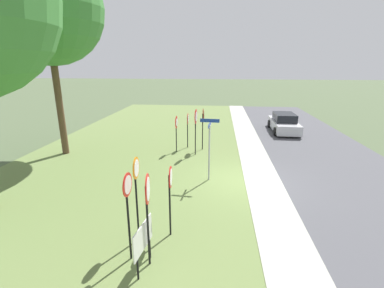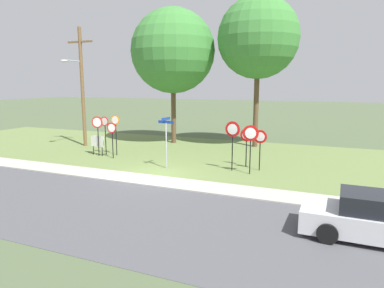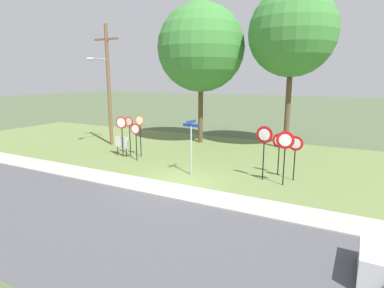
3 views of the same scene
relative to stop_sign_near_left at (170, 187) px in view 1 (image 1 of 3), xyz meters
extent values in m
plane|color=#4C5B3D|center=(4.23, -2.54, -1.60)|extent=(160.00, 160.00, 0.00)
cube|color=#4C4C51|center=(4.23, -7.34, -1.60)|extent=(44.00, 6.40, 0.01)
cube|color=#ADAA9E|center=(4.23, -3.34, -1.57)|extent=(44.00, 1.60, 0.06)
cube|color=olive|center=(4.23, 3.46, -1.58)|extent=(44.00, 12.00, 0.04)
cylinder|color=black|center=(0.00, 0.03, -0.60)|extent=(0.06, 0.06, 1.93)
cylinder|color=red|center=(0.00, -0.01, 0.31)|extent=(0.63, 0.06, 0.63)
cylinder|color=white|center=(0.00, -0.03, 0.31)|extent=(0.49, 0.04, 0.49)
cylinder|color=black|center=(-1.15, 0.88, -0.47)|extent=(0.06, 0.06, 2.18)
cylinder|color=red|center=(-1.15, 0.84, 0.57)|extent=(0.60, 0.04, 0.60)
cylinder|color=white|center=(-1.15, 0.83, 0.57)|extent=(0.47, 0.02, 0.47)
cylinder|color=black|center=(-1.30, 0.34, -0.47)|extent=(0.06, 0.06, 2.18)
cylinder|color=red|center=(-1.30, 0.30, 0.56)|extent=(0.73, 0.13, 0.74)
cylinder|color=white|center=(-1.30, 0.28, 0.56)|extent=(0.57, 0.09, 0.57)
cylinder|color=black|center=(-0.35, 0.90, -0.41)|extent=(0.06, 0.06, 2.30)
cylinder|color=orange|center=(-0.35, 0.86, 0.69)|extent=(0.61, 0.05, 0.61)
cylinder|color=white|center=(-0.35, 0.85, 0.69)|extent=(0.48, 0.03, 0.48)
cylinder|color=black|center=(8.02, 1.09, -0.65)|extent=(0.06, 0.06, 1.83)
cone|color=red|center=(8.02, 1.05, 0.19)|extent=(0.72, 0.07, 0.71)
cone|color=white|center=(8.02, 1.03, 0.19)|extent=(0.49, 0.04, 0.49)
cylinder|color=black|center=(8.59, -0.40, -0.48)|extent=(0.06, 0.06, 2.17)
cone|color=red|center=(8.59, -0.44, 0.52)|extent=(0.80, 0.15, 0.80)
cone|color=white|center=(8.59, -0.46, 0.52)|extent=(0.54, 0.10, 0.54)
cylinder|color=black|center=(8.88, 0.53, -0.63)|extent=(0.06, 0.06, 1.86)
cone|color=red|center=(8.88, 0.49, 0.23)|extent=(0.70, 0.03, 0.70)
cone|color=white|center=(8.88, 0.47, 0.23)|extent=(0.47, 0.02, 0.47)
cylinder|color=black|center=(7.56, -0.06, -0.43)|extent=(0.06, 0.06, 2.27)
cone|color=red|center=(7.56, -0.10, 0.63)|extent=(0.81, 0.11, 0.81)
cone|color=white|center=(7.56, -0.12, 0.63)|extent=(0.55, 0.07, 0.55)
cylinder|color=#9EA0A8|center=(4.16, -0.96, -0.35)|extent=(0.07, 0.07, 2.43)
cylinder|color=#9EA0A8|center=(4.16, -0.96, 0.88)|extent=(0.09, 0.09, 0.03)
cube|color=navy|center=(4.16, -0.96, 0.94)|extent=(0.96, 0.10, 0.15)
cube|color=navy|center=(4.16, -0.96, 1.11)|extent=(0.09, 0.81, 0.15)
cylinder|color=black|center=(-1.84, 0.49, -1.29)|extent=(0.05, 0.05, 0.55)
cylinder|color=black|center=(-1.08, 0.39, -1.29)|extent=(0.05, 0.05, 0.55)
cube|color=white|center=(-1.46, 0.44, -0.66)|extent=(1.09, 0.17, 0.70)
cylinder|color=brown|center=(7.09, 7.38, 1.55)|extent=(0.36, 0.36, 6.22)
sphere|color=#3D7F38|center=(7.09, 7.38, 6.07)|extent=(5.64, 5.64, 5.64)
cube|color=silver|center=(13.81, -6.26, -1.11)|extent=(4.31, 1.76, 0.68)
cube|color=black|center=(13.81, -6.26, -0.49)|extent=(2.16, 1.47, 0.56)
cylinder|color=black|center=(15.15, -5.42, -1.29)|extent=(0.60, 0.19, 0.60)
cylinder|color=black|center=(15.12, -7.14, -1.29)|extent=(0.60, 0.19, 0.60)
cylinder|color=black|center=(12.49, -5.38, -1.29)|extent=(0.60, 0.19, 0.60)
cylinder|color=black|center=(12.46, -7.10, -1.29)|extent=(0.60, 0.19, 0.60)
camera|label=1|loc=(-7.05, -1.33, 3.42)|focal=25.53mm
camera|label=2|loc=(12.52, -17.20, 2.94)|focal=32.44mm
camera|label=3|loc=(11.32, -14.38, 3.19)|focal=29.47mm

